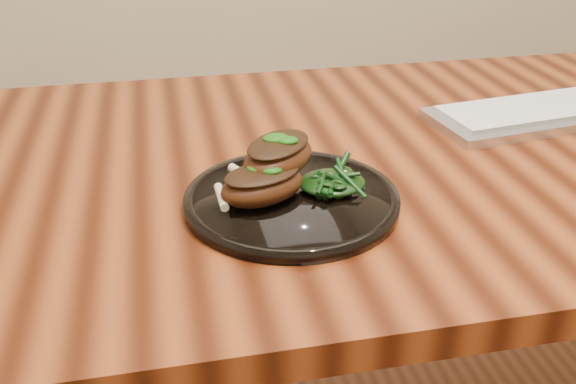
# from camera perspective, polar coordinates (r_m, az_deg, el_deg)

# --- Properties ---
(desk) EXTENTS (1.60, 0.80, 0.75)m
(desk) POSITION_cam_1_polar(r_m,az_deg,el_deg) (1.04, 12.95, 0.12)
(desk) COLOR #361306
(desk) RESTS_ON ground
(plate) EXTENTS (0.27, 0.27, 0.02)m
(plate) POSITION_cam_1_polar(r_m,az_deg,el_deg) (0.79, 0.33, -0.64)
(plate) COLOR black
(plate) RESTS_ON desk
(lamb_chop_front) EXTENTS (0.13, 0.10, 0.05)m
(lamb_chop_front) POSITION_cam_1_polar(r_m,az_deg,el_deg) (0.77, -2.35, 0.75)
(lamb_chop_front) COLOR #3F1D0C
(lamb_chop_front) RESTS_ON plate
(lamb_chop_back) EXTENTS (0.13, 0.13, 0.05)m
(lamb_chop_back) POSITION_cam_1_polar(r_m,az_deg,el_deg) (0.79, -0.91, 3.33)
(lamb_chop_back) COLOR #3F1D0C
(lamb_chop_back) RESTS_ON plate
(herb_smear) EXTENTS (0.08, 0.05, 0.01)m
(herb_smear) POSITION_cam_1_polar(r_m,az_deg,el_deg) (0.83, -2.72, 1.53)
(herb_smear) COLOR #0B4307
(herb_smear) RESTS_ON plate
(greens_heap) EXTENTS (0.08, 0.08, 0.03)m
(greens_heap) POSITION_cam_1_polar(r_m,az_deg,el_deg) (0.80, 3.94, 1.20)
(greens_heap) COLOR black
(greens_heap) RESTS_ON plate
(keyboard) EXTENTS (0.50, 0.21, 0.02)m
(keyboard) POSITION_cam_1_polar(r_m,az_deg,el_deg) (1.17, 23.63, 6.82)
(keyboard) COLOR silver
(keyboard) RESTS_ON desk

